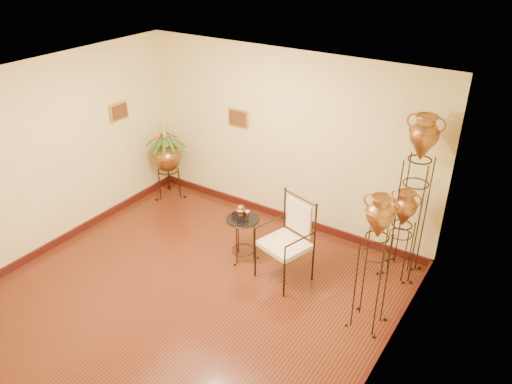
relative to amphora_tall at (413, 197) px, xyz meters
The scene contains 8 objects.
ground 3.27m from the amphora_tall, 135.00° to the right, with size 5.00×5.00×0.00m, color #5D2816.
room_shell 3.09m from the amphora_tall, 135.17° to the right, with size 5.02×5.02×2.81m.
amphora_tall is the anchor object (origin of this frame).
amphora_mid 1.29m from the amphora_tall, 90.94° to the right, with size 0.51×0.51×1.80m.
amphora_short 0.55m from the amphora_tall, 134.75° to the right, with size 0.42×0.42×1.31m.
planter_urn 4.28m from the amphora_tall, behind, with size 0.93×0.93×1.46m.
armchair 1.79m from the amphora_tall, 141.89° to the right, with size 0.82×0.79×1.19m.
side_table 2.42m from the amphora_tall, 155.09° to the right, with size 0.48×0.48×0.86m.
Camera 1 is at (3.53, -3.75, 4.33)m, focal length 35.00 mm.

